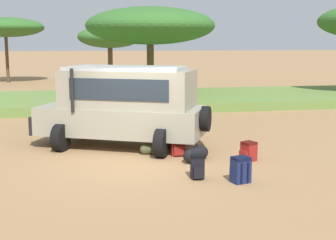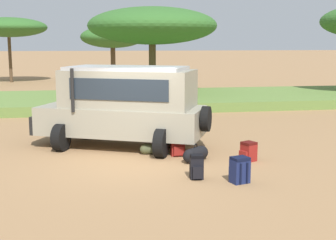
{
  "view_description": "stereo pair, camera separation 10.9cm",
  "coord_description": "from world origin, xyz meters",
  "px_view_note": "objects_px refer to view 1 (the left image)",
  "views": [
    {
      "loc": [
        -1.3,
        -11.87,
        3.15
      ],
      "look_at": [
        0.99,
        0.8,
        1.0
      ],
      "focal_mm": 50.0,
      "sensor_mm": 36.0,
      "label": 1
    },
    {
      "loc": [
        -1.19,
        -11.89,
        3.15
      ],
      "look_at": [
        0.99,
        0.8,
        1.0
      ],
      "focal_mm": 50.0,
      "sensor_mm": 36.0,
      "label": 2
    }
  ],
  "objects_px": {
    "backpack_beside_front_wheel": "(248,151)",
    "duffel_bag_soft_canvas": "(156,149)",
    "safari_vehicle": "(124,105)",
    "acacia_tree_centre_back": "(150,26)",
    "acacia_tree_far_left": "(5,27)",
    "duffel_bag_low_black_case": "(196,154)",
    "backpack_cluster_center": "(240,170)",
    "backpack_outermost": "(177,147)",
    "backpack_near_rear_wheel": "(197,167)",
    "acacia_tree_left_mid": "(110,37)"
  },
  "relations": [
    {
      "from": "backpack_beside_front_wheel",
      "to": "duffel_bag_soft_canvas",
      "type": "height_order",
      "value": "backpack_beside_front_wheel"
    },
    {
      "from": "safari_vehicle",
      "to": "acacia_tree_centre_back",
      "type": "bearing_deg",
      "value": 78.17
    },
    {
      "from": "acacia_tree_far_left",
      "to": "acacia_tree_centre_back",
      "type": "bearing_deg",
      "value": -53.34
    },
    {
      "from": "duffel_bag_low_black_case",
      "to": "backpack_cluster_center",
      "type": "bearing_deg",
      "value": -75.33
    },
    {
      "from": "duffel_bag_low_black_case",
      "to": "backpack_beside_front_wheel",
      "type": "bearing_deg",
      "value": -8.36
    },
    {
      "from": "safari_vehicle",
      "to": "backpack_beside_front_wheel",
      "type": "height_order",
      "value": "safari_vehicle"
    },
    {
      "from": "backpack_outermost",
      "to": "acacia_tree_centre_back",
      "type": "bearing_deg",
      "value": 85.12
    },
    {
      "from": "backpack_beside_front_wheel",
      "to": "backpack_near_rear_wheel",
      "type": "bearing_deg",
      "value": -141.57
    },
    {
      "from": "duffel_bag_soft_canvas",
      "to": "acacia_tree_left_mid",
      "type": "xyz_separation_m",
      "value": [
        0.31,
        27.09,
        3.39
      ]
    },
    {
      "from": "safari_vehicle",
      "to": "backpack_outermost",
      "type": "distance_m",
      "value": 2.17
    },
    {
      "from": "safari_vehicle",
      "to": "backpack_near_rear_wheel",
      "type": "distance_m",
      "value": 4.02
    },
    {
      "from": "duffel_bag_soft_canvas",
      "to": "acacia_tree_centre_back",
      "type": "distance_m",
      "value": 13.63
    },
    {
      "from": "backpack_near_rear_wheel",
      "to": "acacia_tree_far_left",
      "type": "bearing_deg",
      "value": 106.52
    },
    {
      "from": "backpack_near_rear_wheel",
      "to": "acacia_tree_centre_back",
      "type": "height_order",
      "value": "acacia_tree_centre_back"
    },
    {
      "from": "backpack_beside_front_wheel",
      "to": "backpack_cluster_center",
      "type": "height_order",
      "value": "backpack_cluster_center"
    },
    {
      "from": "safari_vehicle",
      "to": "acacia_tree_left_mid",
      "type": "bearing_deg",
      "value": 87.58
    },
    {
      "from": "acacia_tree_far_left",
      "to": "duffel_bag_soft_canvas",
      "type": "bearing_deg",
      "value": -73.1
    },
    {
      "from": "duffel_bag_soft_canvas",
      "to": "acacia_tree_centre_back",
      "type": "bearing_deg",
      "value": 82.51
    },
    {
      "from": "backpack_cluster_center",
      "to": "backpack_outermost",
      "type": "relative_size",
      "value": 1.14
    },
    {
      "from": "safari_vehicle",
      "to": "duffel_bag_low_black_case",
      "type": "height_order",
      "value": "safari_vehicle"
    },
    {
      "from": "backpack_beside_front_wheel",
      "to": "duffel_bag_soft_canvas",
      "type": "relative_size",
      "value": 0.57
    },
    {
      "from": "backpack_beside_front_wheel",
      "to": "duffel_bag_soft_canvas",
      "type": "xyz_separation_m",
      "value": [
        -2.33,
        1.21,
        -0.1
      ]
    },
    {
      "from": "backpack_cluster_center",
      "to": "acacia_tree_centre_back",
      "type": "xyz_separation_m",
      "value": [
        0.23,
        16.01,
        3.72
      ]
    },
    {
      "from": "acacia_tree_left_mid",
      "to": "backpack_beside_front_wheel",
      "type": "bearing_deg",
      "value": -85.91
    },
    {
      "from": "backpack_beside_front_wheel",
      "to": "backpack_cluster_center",
      "type": "xyz_separation_m",
      "value": [
        -0.86,
        -1.85,
        0.04
      ]
    },
    {
      "from": "backpack_beside_front_wheel",
      "to": "duffel_bag_soft_canvas",
      "type": "distance_m",
      "value": 2.63
    },
    {
      "from": "safari_vehicle",
      "to": "duffel_bag_soft_canvas",
      "type": "distance_m",
      "value": 1.74
    },
    {
      "from": "acacia_tree_far_left",
      "to": "acacia_tree_left_mid",
      "type": "height_order",
      "value": "acacia_tree_far_left"
    },
    {
      "from": "acacia_tree_left_mid",
      "to": "backpack_near_rear_wheel",
      "type": "bearing_deg",
      "value": -89.47
    },
    {
      "from": "backpack_cluster_center",
      "to": "acacia_tree_far_left",
      "type": "relative_size",
      "value": 0.1
    },
    {
      "from": "backpack_near_rear_wheel",
      "to": "backpack_outermost",
      "type": "relative_size",
      "value": 1.09
    },
    {
      "from": "acacia_tree_left_mid",
      "to": "acacia_tree_centre_back",
      "type": "relative_size",
      "value": 0.7
    },
    {
      "from": "backpack_beside_front_wheel",
      "to": "duffel_bag_soft_canvas",
      "type": "bearing_deg",
      "value": 152.65
    },
    {
      "from": "backpack_outermost",
      "to": "acacia_tree_far_left",
      "type": "xyz_separation_m",
      "value": [
        -8.4,
        26.06,
        4.02
      ]
    },
    {
      "from": "backpack_outermost",
      "to": "acacia_tree_far_left",
      "type": "bearing_deg",
      "value": 107.87
    },
    {
      "from": "safari_vehicle",
      "to": "backpack_cluster_center",
      "type": "distance_m",
      "value": 4.78
    },
    {
      "from": "backpack_beside_front_wheel",
      "to": "acacia_tree_centre_back",
      "type": "xyz_separation_m",
      "value": [
        -0.63,
        14.16,
        3.76
      ]
    },
    {
      "from": "safari_vehicle",
      "to": "backpack_beside_front_wheel",
      "type": "bearing_deg",
      "value": -35.75
    },
    {
      "from": "backpack_beside_front_wheel",
      "to": "acacia_tree_far_left",
      "type": "relative_size",
      "value": 0.09
    },
    {
      "from": "duffel_bag_low_black_case",
      "to": "acacia_tree_left_mid",
      "type": "height_order",
      "value": "acacia_tree_left_mid"
    },
    {
      "from": "duffel_bag_low_black_case",
      "to": "duffel_bag_soft_canvas",
      "type": "relative_size",
      "value": 0.85
    },
    {
      "from": "backpack_beside_front_wheel",
      "to": "acacia_tree_far_left",
      "type": "bearing_deg",
      "value": 110.64
    },
    {
      "from": "backpack_outermost",
      "to": "acacia_tree_centre_back",
      "type": "height_order",
      "value": "acacia_tree_centre_back"
    },
    {
      "from": "backpack_beside_front_wheel",
      "to": "duffel_bag_low_black_case",
      "type": "height_order",
      "value": "backpack_beside_front_wheel"
    },
    {
      "from": "safari_vehicle",
      "to": "backpack_cluster_center",
      "type": "xyz_separation_m",
      "value": [
        2.26,
        -4.09,
        -1.0
      ]
    },
    {
      "from": "backpack_cluster_center",
      "to": "duffel_bag_low_black_case",
      "type": "bearing_deg",
      "value": 104.67
    },
    {
      "from": "duffel_bag_low_black_case",
      "to": "acacia_tree_far_left",
      "type": "relative_size",
      "value": 0.13
    },
    {
      "from": "backpack_cluster_center",
      "to": "acacia_tree_left_mid",
      "type": "relative_size",
      "value": 0.11
    },
    {
      "from": "duffel_bag_low_black_case",
      "to": "acacia_tree_left_mid",
      "type": "relative_size",
      "value": 0.14
    },
    {
      "from": "duffel_bag_soft_canvas",
      "to": "acacia_tree_left_mid",
      "type": "distance_m",
      "value": 27.3
    }
  ]
}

